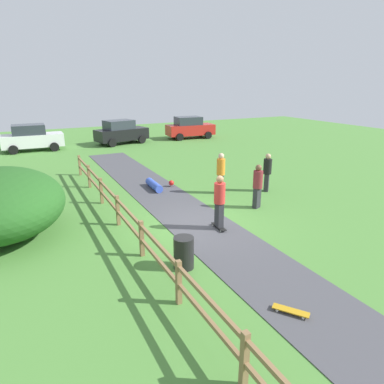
% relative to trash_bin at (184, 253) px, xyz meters
% --- Properties ---
extents(ground_plane, '(60.00, 60.00, 0.00)m').
position_rel_trash_bin_xyz_m(ground_plane, '(1.80, 2.45, -0.45)').
color(ground_plane, '#4C8438').
extents(asphalt_path, '(2.40, 28.00, 0.02)m').
position_rel_trash_bin_xyz_m(asphalt_path, '(1.80, 2.45, -0.44)').
color(asphalt_path, '#47474C').
rests_on(asphalt_path, ground_plane).
extents(wooden_fence, '(0.12, 18.12, 1.10)m').
position_rel_trash_bin_xyz_m(wooden_fence, '(-0.80, 2.45, 0.22)').
color(wooden_fence, olive).
rests_on(wooden_fence, ground_plane).
extents(trash_bin, '(0.56, 0.56, 0.90)m').
position_rel_trash_bin_xyz_m(trash_bin, '(0.00, 0.00, 0.00)').
color(trash_bin, black).
rests_on(trash_bin, ground_plane).
extents(skater_riding, '(0.40, 0.81, 1.90)m').
position_rel_trash_bin_xyz_m(skater_riding, '(2.21, 1.80, 0.64)').
color(skater_riding, black).
rests_on(skater_riding, asphalt_path).
extents(skater_fallen, '(1.22, 1.54, 0.36)m').
position_rel_trash_bin_xyz_m(skater_fallen, '(1.94, 7.19, -0.25)').
color(skater_fallen, blue).
rests_on(skater_fallen, asphalt_path).
extents(skateboard_loose, '(0.63, 0.77, 0.08)m').
position_rel_trash_bin_xyz_m(skateboard_loose, '(1.23, -2.88, -0.36)').
color(skateboard_loose, '#BF8C19').
rests_on(skateboard_loose, asphalt_path).
extents(bystander_black, '(0.54, 0.54, 1.77)m').
position_rel_trash_bin_xyz_m(bystander_black, '(6.44, 4.55, 0.53)').
color(bystander_black, '#2D2D33').
rests_on(bystander_black, ground_plane).
extents(bystander_maroon, '(0.50, 0.50, 1.80)m').
position_rel_trash_bin_xyz_m(bystander_maroon, '(4.67, 2.94, 0.54)').
color(bystander_maroon, '#2D2D33').
rests_on(bystander_maroon, ground_plane).
extents(bystander_orange, '(0.54, 0.54, 1.86)m').
position_rel_trash_bin_xyz_m(bystander_orange, '(4.37, 5.26, 0.58)').
color(bystander_orange, '#2D2D33').
rests_on(bystander_orange, ground_plane).
extents(parked_car_white, '(4.23, 2.06, 1.92)m').
position_rel_trash_bin_xyz_m(parked_car_white, '(-2.67, 20.19, 0.51)').
color(parked_car_white, silver).
rests_on(parked_car_white, ground_plane).
extents(parked_car_black, '(4.48, 2.70, 1.92)m').
position_rel_trash_bin_xyz_m(parked_car_black, '(3.99, 20.18, 0.51)').
color(parked_car_black, black).
rests_on(parked_car_black, ground_plane).
extents(parked_car_red, '(4.31, 2.24, 1.92)m').
position_rel_trash_bin_xyz_m(parked_car_red, '(10.26, 20.20, 0.51)').
color(parked_car_red, red).
rests_on(parked_car_red, ground_plane).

